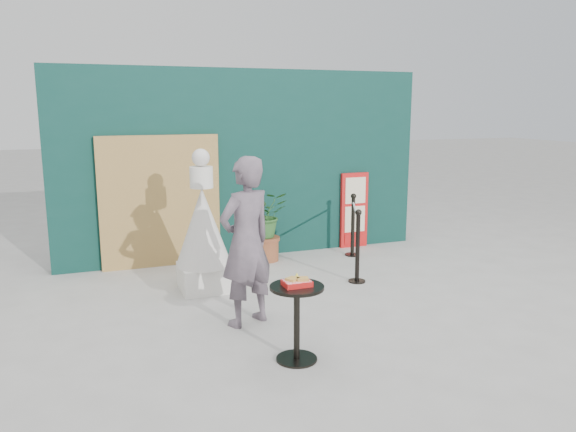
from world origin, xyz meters
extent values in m
plane|color=#ADAAA5|center=(0.00, 0.00, 0.00)|extent=(60.00, 60.00, 0.00)
cube|color=#0B322C|center=(0.00, 3.15, 1.50)|extent=(6.00, 0.30, 3.00)
cube|color=tan|center=(-1.40, 2.94, 1.00)|extent=(1.80, 0.08, 2.00)
imported|color=slate|center=(-0.87, 0.22, 0.95)|extent=(0.81, 0.69, 1.90)
cube|color=red|center=(1.90, 2.96, 0.65)|extent=(0.50, 0.06, 1.30)
cube|color=beige|center=(1.90, 2.92, 1.00)|extent=(0.38, 0.02, 0.45)
cube|color=beige|center=(1.90, 2.92, 0.50)|extent=(0.38, 0.02, 0.45)
cube|color=red|center=(1.90, 2.92, 0.15)|extent=(0.38, 0.02, 0.18)
cube|color=silver|center=(-1.06, 1.56, 0.17)|extent=(0.63, 0.63, 0.34)
cone|color=beige|center=(-1.06, 1.56, 0.86)|extent=(0.74, 0.74, 1.03)
cylinder|color=silver|center=(-1.06, 1.56, 1.52)|extent=(0.30, 0.30, 0.28)
sphere|color=silver|center=(-1.06, 1.56, 1.77)|extent=(0.23, 0.23, 0.23)
cylinder|color=black|center=(-0.69, -0.85, 0.01)|extent=(0.40, 0.40, 0.02)
cylinder|color=black|center=(-0.69, -0.85, 0.36)|extent=(0.06, 0.06, 0.72)
cylinder|color=black|center=(-0.69, -0.85, 0.73)|extent=(0.52, 0.52, 0.03)
cube|color=red|center=(-0.69, -0.85, 0.78)|extent=(0.26, 0.19, 0.05)
cube|color=red|center=(-0.69, -0.85, 0.80)|extent=(0.24, 0.17, 0.00)
cube|color=gold|center=(-0.73, -0.84, 0.82)|extent=(0.15, 0.14, 0.02)
cube|color=#E2C252|center=(-0.64, -0.87, 0.82)|extent=(0.13, 0.13, 0.02)
cone|color=yellow|center=(-0.67, -0.80, 0.83)|extent=(0.06, 0.06, 0.06)
cylinder|color=brown|center=(0.18, 2.65, 0.17)|extent=(0.40, 0.40, 0.33)
cylinder|color=brown|center=(0.18, 2.65, 0.36)|extent=(0.44, 0.44, 0.06)
imported|color=#2A5A26|center=(0.18, 2.65, 0.75)|extent=(0.65, 0.57, 0.73)
cylinder|color=black|center=(1.01, 1.14, 0.01)|extent=(0.24, 0.24, 0.02)
cylinder|color=black|center=(1.01, 1.14, 0.48)|extent=(0.06, 0.06, 0.96)
sphere|color=black|center=(1.01, 1.14, 0.99)|extent=(0.09, 0.09, 0.09)
cylinder|color=black|center=(1.61, 2.44, 0.01)|extent=(0.24, 0.24, 0.02)
cylinder|color=black|center=(1.61, 2.44, 0.48)|extent=(0.06, 0.06, 0.96)
sphere|color=black|center=(1.61, 2.44, 0.99)|extent=(0.09, 0.09, 0.09)
cylinder|color=white|center=(1.31, 1.79, 0.88)|extent=(0.63, 1.31, 0.03)
camera|label=1|loc=(-2.59, -5.55, 2.41)|focal=35.00mm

